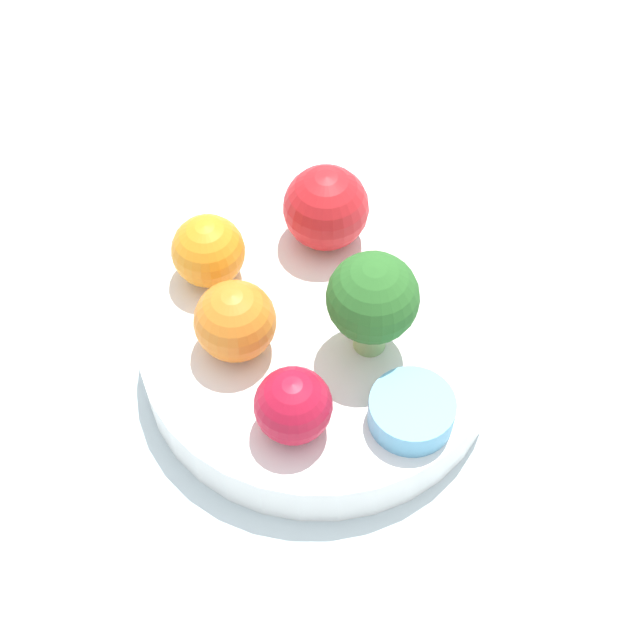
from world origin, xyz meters
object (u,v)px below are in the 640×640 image
apple_red (293,406)px  small_cup (415,409)px  orange_back (235,321)px  orange_front (208,251)px  apple_green (326,208)px  bowl (320,345)px  broccoli (373,300)px

apple_red → small_cup: size_ratio=0.89×
apple_red → orange_back: orange_back is taller
orange_back → orange_front: bearing=-19.3°
apple_red → apple_green: size_ratio=0.79×
bowl → broccoli: 0.07m
bowl → orange_front: size_ratio=4.81×
bowl → small_cup: 0.09m
orange_back → small_cup: bearing=-155.1°
orange_back → small_cup: orange_back is taller
orange_front → apple_red: bearing=167.2°
apple_green → apple_red: bearing=133.5°
apple_green → bowl: bearing=138.0°
bowl → apple_green: 0.09m
small_cup → apple_green: bearing=-19.2°
broccoli → apple_green: (0.08, -0.04, -0.02)m
broccoli → apple_red: broccoli is taller
bowl → orange_back: bearing=63.9°
small_cup → apple_red: bearing=55.5°
apple_red → orange_front: orange_front is taller
orange_front → orange_back: (-0.06, 0.02, 0.00)m
apple_green → orange_front: size_ratio=1.20×
apple_green → orange_front: apple_green is taller
orange_front → small_cup: size_ratio=0.94×
broccoli → orange_front: size_ratio=1.58×
orange_front → orange_back: bearing=160.7°
apple_red → small_cup: apple_red is taller
bowl → orange_front: bearing=18.8°
apple_green → small_cup: apple_green is taller
apple_red → bowl: bearing=-51.5°
bowl → small_cup: size_ratio=4.52×
apple_red → small_cup: (-0.04, -0.06, -0.01)m
broccoli → small_cup: (-0.06, 0.01, -0.04)m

